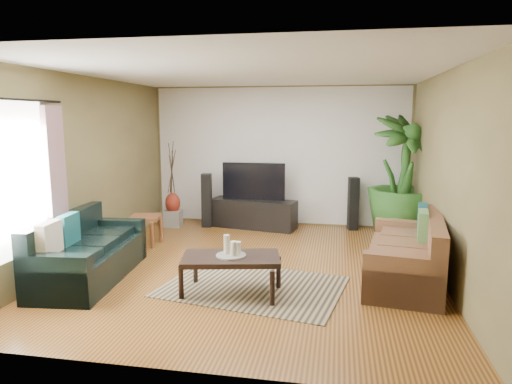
% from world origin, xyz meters
% --- Properties ---
extents(floor, '(5.50, 5.50, 0.00)m').
position_xyz_m(floor, '(0.00, 0.00, 0.00)').
color(floor, '#966026').
rests_on(floor, ground).
extents(ceiling, '(5.50, 5.50, 0.00)m').
position_xyz_m(ceiling, '(0.00, 0.00, 2.70)').
color(ceiling, white).
rests_on(ceiling, ground).
extents(wall_back, '(5.00, 0.00, 5.00)m').
position_xyz_m(wall_back, '(0.00, 2.75, 1.35)').
color(wall_back, olive).
rests_on(wall_back, ground).
extents(wall_front, '(5.00, 0.00, 5.00)m').
position_xyz_m(wall_front, '(0.00, -2.75, 1.35)').
color(wall_front, olive).
rests_on(wall_front, ground).
extents(wall_left, '(0.00, 5.50, 5.50)m').
position_xyz_m(wall_left, '(-2.50, 0.00, 1.35)').
color(wall_left, olive).
rests_on(wall_left, ground).
extents(wall_right, '(0.00, 5.50, 5.50)m').
position_xyz_m(wall_right, '(2.50, 0.00, 1.35)').
color(wall_right, olive).
rests_on(wall_right, ground).
extents(backwall_panel, '(4.90, 0.00, 4.90)m').
position_xyz_m(backwall_panel, '(0.00, 2.74, 1.35)').
color(backwall_panel, white).
rests_on(backwall_panel, ground).
extents(window_pane, '(0.00, 1.80, 1.80)m').
position_xyz_m(window_pane, '(-2.48, -1.60, 1.40)').
color(window_pane, white).
rests_on(window_pane, ground).
extents(curtain_far, '(0.08, 0.35, 2.20)m').
position_xyz_m(curtain_far, '(-2.43, -0.85, 1.15)').
color(curtain_far, gray).
rests_on(curtain_far, ground).
extents(curtain_rod, '(0.03, 1.90, 0.03)m').
position_xyz_m(curtain_rod, '(-2.43, -1.60, 2.30)').
color(curtain_rod, black).
rests_on(curtain_rod, ground).
extents(sofa_left, '(1.03, 2.04, 0.85)m').
position_xyz_m(sofa_left, '(-2.02, -0.83, 0.42)').
color(sofa_left, black).
rests_on(sofa_left, floor).
extents(sofa_right, '(1.17, 2.08, 0.85)m').
position_xyz_m(sofa_right, '(2.03, -0.17, 0.42)').
color(sofa_right, brown).
rests_on(sofa_right, floor).
extents(area_rug, '(2.42, 1.92, 0.01)m').
position_xyz_m(area_rug, '(0.14, -0.75, 0.01)').
color(area_rug, '#A0885E').
rests_on(area_rug, floor).
extents(coffee_table, '(1.25, 0.84, 0.47)m').
position_xyz_m(coffee_table, '(-0.08, -1.01, 0.24)').
color(coffee_table, black).
rests_on(coffee_table, floor).
extents(candle_tray, '(0.36, 0.36, 0.02)m').
position_xyz_m(candle_tray, '(-0.08, -1.01, 0.48)').
color(candle_tray, gray).
rests_on(candle_tray, coffee_table).
extents(candle_tall, '(0.07, 0.07, 0.23)m').
position_xyz_m(candle_tall, '(-0.14, -0.98, 0.60)').
color(candle_tall, beige).
rests_on(candle_tall, candle_tray).
extents(candle_mid, '(0.07, 0.07, 0.18)m').
position_xyz_m(candle_mid, '(-0.04, -1.05, 0.58)').
color(candle_mid, beige).
rests_on(candle_mid, candle_tray).
extents(candle_short, '(0.07, 0.07, 0.15)m').
position_xyz_m(candle_short, '(-0.01, -0.95, 0.56)').
color(candle_short, '#EFE8CA').
rests_on(candle_short, candle_tray).
extents(tv_stand, '(1.70, 0.78, 0.54)m').
position_xyz_m(tv_stand, '(-0.43, 2.32, 0.27)').
color(tv_stand, black).
rests_on(tv_stand, floor).
extents(television, '(1.20, 0.07, 0.71)m').
position_xyz_m(television, '(-0.43, 2.34, 0.90)').
color(television, black).
rests_on(television, tv_stand).
extents(speaker_left, '(0.21, 0.23, 1.03)m').
position_xyz_m(speaker_left, '(-1.34, 2.25, 0.52)').
color(speaker_left, black).
rests_on(speaker_left, floor).
extents(speaker_right, '(0.22, 0.23, 1.00)m').
position_xyz_m(speaker_right, '(1.44, 2.50, 0.50)').
color(speaker_right, black).
rests_on(speaker_right, floor).
extents(potted_plant, '(1.68, 1.68, 2.15)m').
position_xyz_m(potted_plant, '(2.25, 2.04, 1.08)').
color(potted_plant, '#25541C').
rests_on(potted_plant, floor).
extents(plant_pot, '(0.40, 0.40, 0.31)m').
position_xyz_m(plant_pot, '(2.25, 2.04, 0.15)').
color(plant_pot, black).
rests_on(plant_pot, floor).
extents(pedestal, '(0.34, 0.34, 0.32)m').
position_xyz_m(pedestal, '(-1.99, 2.14, 0.16)').
color(pedestal, gray).
rests_on(pedestal, floor).
extents(vase, '(0.29, 0.29, 0.40)m').
position_xyz_m(vase, '(-1.99, 2.14, 0.46)').
color(vase, maroon).
rests_on(vase, pedestal).
extents(side_table, '(0.55, 0.55, 0.49)m').
position_xyz_m(side_table, '(-1.98, 0.82, 0.25)').
color(side_table, brown).
rests_on(side_table, floor).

